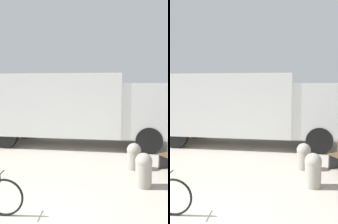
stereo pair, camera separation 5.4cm
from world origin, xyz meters
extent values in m
plane|color=#A8A091|center=(0.00, 0.00, 0.00)|extent=(60.00, 60.00, 0.00)
cube|color=white|center=(-0.70, 6.35, 1.74)|extent=(6.15, 2.84, 2.49)
cube|color=silver|center=(3.29, 6.00, 1.55)|extent=(2.23, 2.40, 2.12)
cylinder|color=black|center=(3.38, 7.00, 0.49)|extent=(1.01, 0.37, 0.99)
cylinder|color=black|center=(3.20, 5.00, 0.49)|extent=(1.01, 0.37, 0.99)
cylinder|color=black|center=(-2.25, 7.50, 0.49)|extent=(1.01, 0.37, 0.99)
cylinder|color=black|center=(-2.43, 5.50, 0.49)|extent=(1.01, 0.37, 0.99)
cube|color=#2D2D33|center=(3.33, 3.31, 0.22)|extent=(0.33, 0.19, 0.45)
torus|color=black|center=(-0.45, 0.27, 0.37)|extent=(0.75, 0.05, 0.75)
cylinder|color=#9E998C|center=(2.47, 1.85, 0.33)|extent=(0.40, 0.40, 0.65)
sphere|color=#9E998C|center=(2.47, 1.85, 0.65)|extent=(0.42, 0.42, 0.42)
cylinder|color=#9E998C|center=(2.41, 3.19, 0.29)|extent=(0.40, 0.40, 0.58)
sphere|color=#9E998C|center=(2.41, 3.19, 0.58)|extent=(0.42, 0.42, 0.42)
camera|label=1|loc=(1.37, -4.23, 2.52)|focal=40.00mm
camera|label=2|loc=(1.42, -4.23, 2.52)|focal=40.00mm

